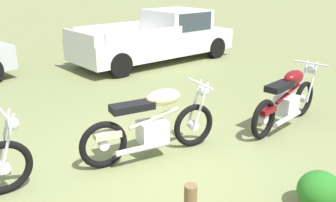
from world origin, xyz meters
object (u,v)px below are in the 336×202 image
at_px(motorcycle_cream, 153,124).
at_px(pickup_truck_white, 161,36).
at_px(shrub_low, 319,190).
at_px(motorcycle_maroon, 287,99).

bearing_deg(motorcycle_cream, pickup_truck_white, 61.93).
xyz_separation_m(motorcycle_cream, shrub_low, (1.05, -2.02, -0.27)).
bearing_deg(pickup_truck_white, motorcycle_cream, -130.41).
relative_size(motorcycle_cream, pickup_truck_white, 0.40).
bearing_deg(shrub_low, motorcycle_cream, 117.39).
relative_size(motorcycle_maroon, shrub_low, 3.94).
height_order(pickup_truck_white, shrub_low, pickup_truck_white).
distance_m(motorcycle_maroon, shrub_low, 2.41).
height_order(motorcycle_cream, shrub_low, motorcycle_cream).
xyz_separation_m(motorcycle_maroon, pickup_truck_white, (0.57, 5.58, 0.27)).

